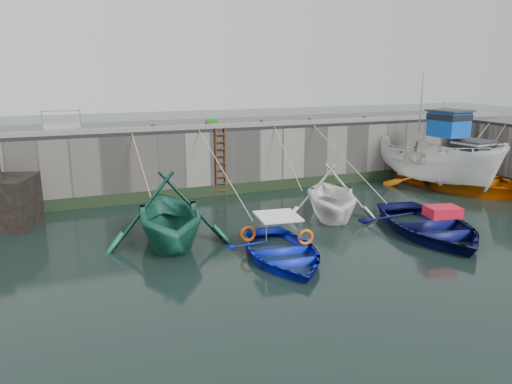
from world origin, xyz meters
name	(u,v)px	position (x,y,z in m)	size (l,w,h in m)	color
ground	(383,262)	(0.00, 0.00, 0.00)	(120.00, 120.00, 0.00)	black
quay_back	(242,153)	(0.00, 12.50, 1.50)	(30.00, 5.00, 3.00)	slate
road_back	(241,123)	(0.00, 12.50, 3.08)	(30.00, 5.00, 0.16)	black
kerb_back	(259,124)	(0.00, 10.15, 3.26)	(30.00, 0.30, 0.20)	slate
algae_back	(260,186)	(0.00, 9.96, 0.25)	(30.00, 0.08, 0.50)	black
ladder	(221,162)	(-2.00, 9.91, 1.59)	(0.51, 0.08, 3.20)	#3F1E0F
boat_near_white	(169,242)	(-5.74, 4.26, 0.00)	(4.51, 5.23, 2.75)	#1C624B
boat_near_white_rope	(148,212)	(-5.74, 8.38, 0.00)	(0.04, 4.15, 3.10)	tan
boat_near_blue	(282,258)	(-2.74, 1.49, 0.00)	(3.28, 4.60, 0.95)	#0C1DBA
boat_near_blue_rope	(226,213)	(-2.74, 7.00, 0.00)	(0.04, 6.55, 3.10)	tan
boat_near_blacktrim	(330,216)	(0.99, 4.93, 0.00)	(3.99, 4.62, 2.43)	white
boat_near_blacktrim_rope	(289,195)	(0.99, 8.72, 0.00)	(0.04, 3.65, 3.10)	tan
boat_near_navy	(428,234)	(3.19, 1.69, 0.00)	(4.07, 5.70, 1.18)	#0A0D43
boat_near_navy_rope	(348,199)	(3.19, 7.10, 0.00)	(0.04, 6.36, 3.10)	tan
boat_far_white	(436,163)	(8.56, 7.56, 1.25)	(3.99, 8.05, 5.98)	white
boat_far_orange	(459,178)	(9.51, 6.89, 0.51)	(6.75, 8.45, 4.56)	orange
fish_crate	(211,122)	(-1.98, 11.33, 3.32)	(0.57, 0.40, 0.32)	#187D16
railing	(62,127)	(-8.75, 11.25, 3.36)	(1.60, 1.05, 1.00)	#A5A8AD
bollard_a	(153,128)	(-5.00, 10.25, 3.30)	(0.18, 0.18, 0.28)	#3F1E0F
bollard_b	(208,125)	(-2.50, 10.25, 3.30)	(0.18, 0.18, 0.28)	#3F1E0F
bollard_c	(262,123)	(0.20, 10.25, 3.30)	(0.18, 0.18, 0.28)	#3F1E0F
bollard_d	(310,121)	(2.80, 10.25, 3.30)	(0.18, 0.18, 0.28)	#3F1E0F
bollard_e	(364,119)	(6.00, 10.25, 3.30)	(0.18, 0.18, 0.28)	#3F1E0F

